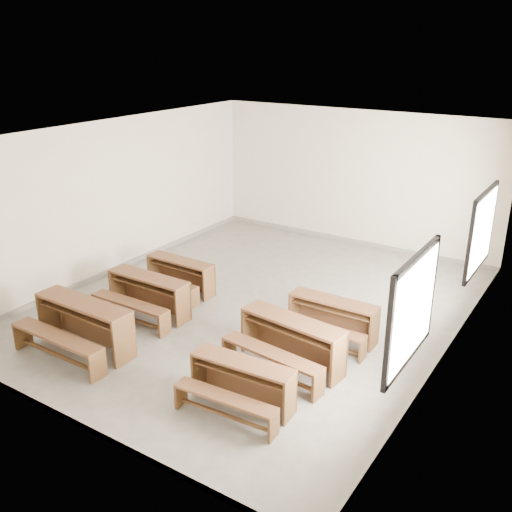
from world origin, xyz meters
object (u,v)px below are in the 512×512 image
Objects in this scene: desk_set_0 at (82,322)px; desk_set_2 at (179,273)px; desk_set_4 at (290,339)px; desk_set_3 at (241,381)px; desk_set_5 at (332,316)px; desk_set_1 at (147,293)px.

desk_set_0 is 1.24× the size of desk_set_2.
desk_set_0 is 3.33m from desk_set_4.
desk_set_3 is (3.14, -2.44, 0.00)m from desk_set_2.
desk_set_0 is 1.20× the size of desk_set_5.
desk_set_1 reaches higher than desk_set_3.
desk_set_5 is at bearing 88.68° from desk_set_4.
desk_set_2 is (-0.17, 1.08, -0.04)m from desk_set_1.
desk_set_4 is at bearing -98.28° from desk_set_5.
desk_set_1 is 1.11× the size of desk_set_2.
desk_set_4 reaches higher than desk_set_5.
desk_set_1 is at bearing 90.26° from desk_set_0.
desk_set_1 is 0.91× the size of desk_set_4.
desk_set_4 is (3.03, 1.38, -0.03)m from desk_set_0.
desk_set_3 is 0.85× the size of desk_set_4.
desk_set_5 is (3.34, -0.06, 0.01)m from desk_set_2.
desk_set_1 is 3.03m from desk_set_4.
desk_set_0 reaches higher than desk_set_2.
desk_set_2 is 0.82× the size of desk_set_4.
desk_set_3 is at bearing -85.98° from desk_set_4.
desk_set_3 is 1.25m from desk_set_4.
desk_set_5 reaches higher than desk_set_2.
desk_set_1 is 3.27m from desk_set_3.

